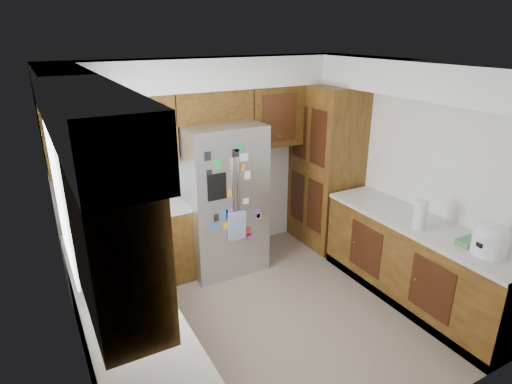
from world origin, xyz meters
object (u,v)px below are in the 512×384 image
fridge (222,198)px  rice_cooker (491,239)px  paper_towel (420,215)px  pantry (326,167)px

fridge → rice_cooker: size_ratio=5.69×
paper_towel → rice_cooker: bearing=-78.6°
fridge → pantry: bearing=-2.1°
paper_towel → fridge: bearing=127.9°
pantry → fridge: bearing=177.9°
fridge → paper_towel: (1.37, -1.75, 0.17)m
fridge → rice_cooker: bearing=-58.2°
fridge → paper_towel: bearing=-52.1°
pantry → fridge: (-1.50, 0.05, -0.17)m
fridge → rice_cooker: fridge is taller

